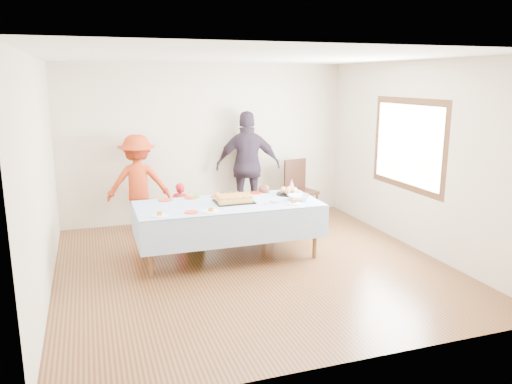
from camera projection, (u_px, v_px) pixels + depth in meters
ground at (252, 265)px, 6.68m from camera, size 5.00×5.00×0.00m
room_walls at (256, 133)px, 6.31m from camera, size 5.04×5.04×2.72m
party_table at (228, 207)px, 6.83m from camera, size 2.50×1.10×0.78m
birthday_cake at (234, 199)px, 6.86m from camera, size 0.53×0.41×0.09m
rolls_tray at (288, 191)px, 7.32m from camera, size 0.35×0.35×0.11m
punch_bowl at (299, 198)px, 6.98m from camera, size 0.31×0.31×0.07m
party_hat at (292, 185)px, 7.58m from camera, size 0.10×0.10×0.18m
fork_pile at (272, 201)px, 6.78m from camera, size 0.24×0.18×0.07m
plate_red_far_a at (165, 200)px, 6.97m from camera, size 0.20×0.20×0.01m
plate_red_far_b at (191, 198)px, 7.10m from camera, size 0.18×0.18×0.01m
plate_red_far_c at (218, 197)px, 7.17m from camera, size 0.20×0.20×0.01m
plate_red_far_d at (256, 193)px, 7.40m from camera, size 0.19×0.19×0.01m
plate_red_near at (191, 212)px, 6.33m from camera, size 0.18×0.18×0.01m
plate_white_left at (159, 215)px, 6.18m from camera, size 0.20×0.20×0.01m
plate_white_mid at (211, 211)px, 6.36m from camera, size 0.23×0.23×0.01m
plate_white_right at (294, 203)px, 6.78m from camera, size 0.20×0.20×0.01m
dining_chair at (299, 186)px, 8.85m from camera, size 0.55×0.55×1.05m
toddler_left at (180, 209)px, 7.92m from camera, size 0.35×0.28×0.84m
toddler_mid at (195, 222)px, 7.24m from camera, size 0.46×0.39×0.81m
toddler_right at (263, 214)px, 7.56m from camera, size 0.51×0.45×0.88m
adult_left at (138, 183)px, 8.10m from camera, size 1.07×0.68×1.57m
adult_right at (248, 166)px, 8.70m from camera, size 1.20×0.73×1.91m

